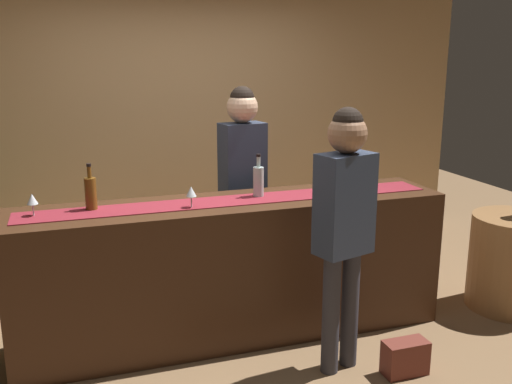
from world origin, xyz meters
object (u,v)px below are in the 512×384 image
wine_bottle_clear (258,181)px  handbag (405,358)px  bartender (243,170)px  wine_glass_near_customer (191,192)px  customer_sipping (344,214)px  wine_bottle_amber (91,193)px  wine_glass_mid_counter (32,200)px

wine_bottle_clear → handbag: wine_bottle_clear is taller
bartender → handbag: bearing=103.8°
wine_glass_near_customer → handbag: wine_glass_near_customer is taller
wine_glass_near_customer → customer_sipping: customer_sipping is taller
wine_bottle_amber → wine_bottle_clear: (1.12, -0.01, 0.00)m
customer_sipping → handbag: bearing=-44.8°
wine_glass_near_customer → handbag: bearing=-33.0°
customer_sipping → bartender: bearing=86.0°
bartender → handbag: size_ratio=6.14×
wine_glass_mid_counter → bartender: size_ratio=0.08×
wine_glass_near_customer → customer_sipping: (0.81, -0.56, -0.07)m
wine_bottle_clear → bartender: (0.05, 0.52, -0.03)m
wine_bottle_amber → bartender: 1.28m
wine_glass_mid_counter → bartender: 1.61m
wine_glass_near_customer → wine_bottle_clear: bearing=15.9°
bartender → handbag: bartender is taller
wine_glass_mid_counter → customer_sipping: customer_sipping is taller
bartender → wine_glass_mid_counter: bearing=10.4°
customer_sipping → handbag: 1.00m
wine_bottle_amber → wine_glass_near_customer: size_ratio=2.10×
wine_bottle_clear → wine_bottle_amber: bearing=179.4°
wine_bottle_amber → handbag: wine_bottle_amber is taller
wine_bottle_clear → bartender: bartender is taller
wine_glass_mid_counter → bartender: bartender is taller
wine_bottle_amber → wine_bottle_clear: same height
customer_sipping → handbag: (0.36, -0.20, -0.92)m
wine_glass_near_customer → handbag: (1.17, -0.76, -0.98)m
wine_bottle_amber → handbag: 2.24m
wine_glass_near_customer → wine_glass_mid_counter: 0.97m
wine_bottle_amber → wine_glass_mid_counter: bearing=-173.4°
wine_bottle_clear → wine_glass_near_customer: bearing=-164.1°
wine_bottle_amber → wine_glass_near_customer: wine_bottle_amber is taller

